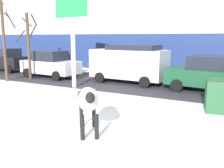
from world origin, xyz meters
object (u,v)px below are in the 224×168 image
bare_tree_left_lot (3,34)px  car_silver_van (129,63)px  car_black_hatchback (8,60)px  car_darkgreen_sedan (209,74)px  car_white_sedan (50,64)px  bare_tree_far_back (29,44)px  billboard (72,7)px  cow_holstein (88,100)px

bare_tree_left_lot → car_silver_van: bearing=24.2°
car_black_hatchback → car_darkgreen_sedan: (15.52, -0.53, -0.02)m
car_white_sedan → bare_tree_left_lot: (-1.42, -2.52, 2.03)m
car_silver_van → bare_tree_far_back: (-6.26, -1.99, 1.10)m
billboard → car_silver_van: billboard is taller
cow_holstein → bare_tree_far_back: bearing=144.8°
car_white_sedan → car_darkgreen_sedan: (10.30, 0.28, 0.00)m
car_silver_van → car_darkgreen_sedan: bearing=-4.8°
billboard → car_white_sedan: 5.35m
billboard → car_black_hatchback: (-8.78, 2.90, -3.39)m
cow_holstein → bare_tree_far_back: bare_tree_far_back is taller
bare_tree_far_back → car_silver_van: bearing=17.6°
billboard → car_silver_van: size_ratio=1.18×
billboard → car_silver_van: (2.11, 2.76, -3.07)m
billboard → car_silver_van: 4.64m
car_darkgreen_sedan → cow_holstein: bearing=-106.7°
car_silver_van → cow_holstein: bearing=-73.8°
cow_holstein → bare_tree_left_lot: 10.78m
car_darkgreen_sedan → bare_tree_far_back: size_ratio=1.00×
billboard → car_darkgreen_sedan: billboard is taller
cow_holstein → car_silver_van: 8.38m
billboard → car_darkgreen_sedan: (6.74, 2.37, -3.41)m
car_silver_van → bare_tree_far_back: size_ratio=1.09×
car_black_hatchback → bare_tree_far_back: 5.30m
car_white_sedan → bare_tree_far_back: size_ratio=1.00×
car_darkgreen_sedan → billboard: bearing=-160.7°
cow_holstein → bare_tree_left_lot: (-9.43, 4.85, 1.94)m
billboard → bare_tree_left_lot: billboard is taller
car_silver_van → bare_tree_left_lot: bare_tree_left_lot is taller
car_silver_van → car_darkgreen_sedan: 4.65m
car_darkgreen_sedan → car_black_hatchback: bearing=178.0°
bare_tree_left_lot → bare_tree_far_back: bearing=55.2°
cow_holstein → car_white_sedan: bearing=137.3°
car_black_hatchback → car_white_sedan: 5.29m
car_darkgreen_sedan → bare_tree_left_lot: bearing=-166.6°
car_white_sedan → car_silver_van: size_ratio=0.91×
car_black_hatchback → bare_tree_far_back: bearing=-24.7°
bare_tree_left_lot → car_white_sedan: bearing=60.6°
cow_holstein → billboard: bearing=130.1°
cow_holstein → car_white_sedan: car_white_sedan is taller
bare_tree_left_lot → bare_tree_far_back: 1.58m
car_silver_van → bare_tree_far_back: 6.66m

